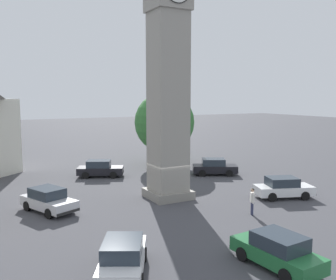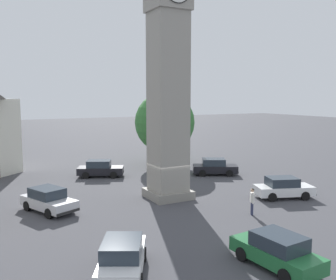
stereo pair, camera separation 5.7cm
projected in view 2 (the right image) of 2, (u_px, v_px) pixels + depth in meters
name	position (u px, v px, depth m)	size (l,w,h in m)	color
ground_plane	(168.00, 198.00, 27.20)	(200.00, 200.00, 0.00)	#424247
clock_tower	(168.00, 8.00, 25.63)	(3.52, 3.52, 22.85)	gray
car_blue_kerb	(215.00, 167.00, 35.00)	(4.43, 3.47, 1.53)	black
car_silver_kerb	(48.00, 200.00, 23.86)	(3.14, 4.46, 1.53)	silver
car_red_corner	(277.00, 251.00, 16.02)	(2.02, 4.23, 1.53)	#236B38
car_white_side	(122.00, 257.00, 15.38)	(3.42, 4.44, 1.53)	white
car_black_far	(283.00, 188.00, 27.01)	(4.46, 3.01, 1.53)	white
car_green_alley	(100.00, 169.00, 34.16)	(4.45, 3.29, 1.53)	black
pedestrian	(252.00, 199.00, 23.15)	(0.37, 0.50, 1.69)	#2D3351
tree	(165.00, 122.00, 39.32)	(6.33, 6.33, 7.78)	brown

